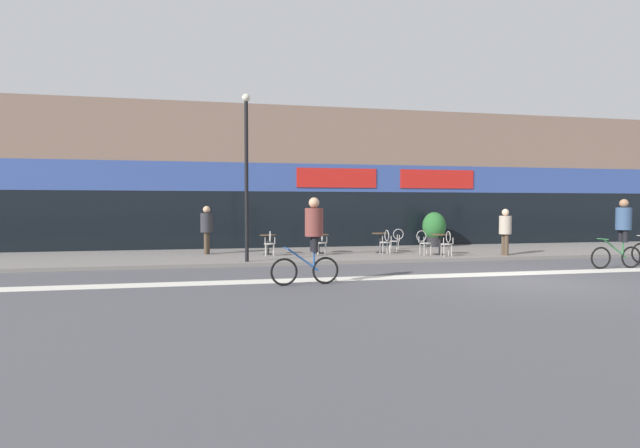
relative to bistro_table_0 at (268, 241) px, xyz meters
The scene contains 20 objects.
ground_plane 9.13m from the bistro_table_0, 51.64° to the right, with size 120.00×120.00×0.00m, color #4C4C51.
sidewalk_slab 5.68m from the bistro_table_0, ahead, with size 40.00×5.50×0.12m, color slate.
storefront_facade 7.83m from the bistro_table_0, 40.47° to the left, with size 40.00×4.06×6.19m.
bike_lane_stripe 8.08m from the bistro_table_0, 45.44° to the right, with size 36.00×0.70×0.01m, color silver.
bistro_table_0 is the anchor object (origin of this frame).
bistro_table_1 1.91m from the bistro_table_0, ahead, with size 0.80×0.80×0.71m.
bistro_table_2 4.27m from the bistro_table_0, ahead, with size 0.65×0.65×0.75m.
bistro_table_3 6.28m from the bistro_table_0, 13.46° to the right, with size 0.67×0.67×0.75m.
cafe_chair_0_near 0.63m from the bistro_table_0, 90.12° to the right, with size 0.41×0.58×0.90m.
cafe_chair_1_near 1.99m from the bistro_table_0, 17.87° to the right, with size 0.45×0.60×0.90m.
cafe_chair_2_near 4.35m from the bistro_table_0, 10.98° to the right, with size 0.41×0.58×0.90m.
cafe_chair_2_side 4.89m from the bistro_table_0, ahead, with size 0.60×0.45×0.90m.
cafe_chair_3_near 6.44m from the bistro_table_0, 18.89° to the right, with size 0.43×0.59×0.90m.
cafe_chair_3_side 5.67m from the bistro_table_0, 15.04° to the right, with size 0.60×0.45×0.90m.
planter_pot 7.77m from the bistro_table_0, 15.05° to the left, with size 1.02×1.02×1.51m.
lamp_post 3.51m from the bistro_table_0, 112.22° to the right, with size 0.26×0.26×5.34m.
cyclist_0 6.52m from the bistro_table_0, 86.55° to the right, with size 1.70×0.53×2.11m.
cyclist_1 11.55m from the bistro_table_0, 27.73° to the right, with size 1.71×0.50×2.11m.
pedestrian_near_end 8.65m from the bistro_table_0, 13.59° to the right, with size 0.47×0.47×1.68m.
pedestrian_far_end 2.34m from the bistro_table_0, 165.55° to the left, with size 0.57×0.57×1.78m.
Camera 1 is at (-7.56, -11.14, 1.91)m, focal length 28.00 mm.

